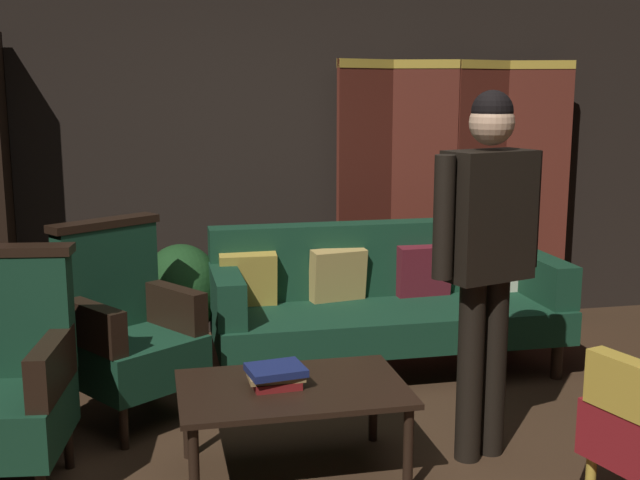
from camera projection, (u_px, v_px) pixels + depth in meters
back_wall at (270, 133)px, 5.54m from camera, size 7.20×0.10×2.80m
folding_screen at (452, 191)px, 5.69m from camera, size 1.75×0.22×1.90m
velvet_couch at (385, 296)px, 4.88m from camera, size 2.12×0.78×0.88m
coffee_table at (292, 396)px, 3.51m from camera, size 1.00×0.64×0.42m
armchair_wing_right at (127, 328)px, 4.11m from camera, size 0.80×0.80×1.04m
standing_figure at (487, 243)px, 3.58m from camera, size 0.57×0.32×1.70m
potted_plant at (182, 298)px, 4.87m from camera, size 0.49×0.49×0.78m
book_red_leather at (276, 383)px, 3.50m from camera, size 0.21×0.17×0.04m
book_tan_leather at (276, 376)px, 3.49m from camera, size 0.24×0.15×0.02m
book_navy_cloth at (276, 370)px, 3.49m from camera, size 0.27×0.23×0.03m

